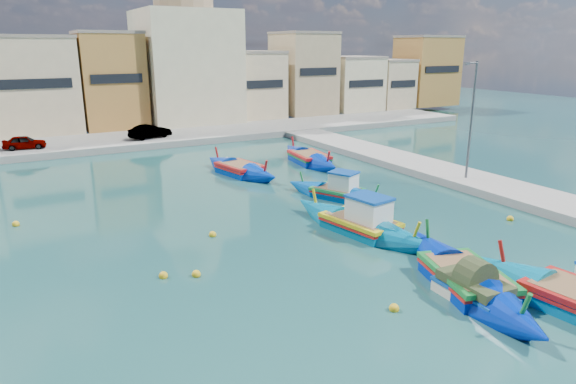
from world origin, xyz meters
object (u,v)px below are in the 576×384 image
object	(u,v)px
luzzu_green	(240,170)
luzzu_blue_cabin	(338,193)
luzzu_turquoise_cabin	(361,225)
quay_street_lamp	(471,120)
luzzu_cyan_mid	(309,159)
church_block	(186,50)
luzzu_blue_south	(466,281)
tender_near	(474,290)

from	to	relation	value
luzzu_green	luzzu_blue_cabin	bearing A→B (deg)	-71.85
luzzu_turquoise_cabin	luzzu_blue_cabin	world-z (taller)	luzzu_turquoise_cabin
luzzu_blue_cabin	luzzu_green	world-z (taller)	luzzu_blue_cabin
quay_street_lamp	luzzu_green	world-z (taller)	quay_street_lamp
luzzu_blue_cabin	quay_street_lamp	bearing A→B (deg)	-10.26
quay_street_lamp	luzzu_blue_cabin	bearing A→B (deg)	169.74
quay_street_lamp	luzzu_cyan_mid	size ratio (longest dim) A/B	0.85
church_block	luzzu_blue_south	world-z (taller)	church_block
luzzu_turquoise_cabin	luzzu_blue_cabin	distance (m)	5.95
luzzu_blue_cabin	tender_near	world-z (taller)	luzzu_blue_cabin
quay_street_lamp	luzzu_turquoise_cabin	size ratio (longest dim) A/B	0.83
church_block	luzzu_blue_south	xyz separation A→B (m)	(-4.19, -44.71, -8.12)
luzzu_green	tender_near	world-z (taller)	luzzu_green
tender_near	luzzu_blue_cabin	bearing A→B (deg)	76.61
church_block	tender_near	xyz separation A→B (m)	(-4.78, -45.58, -7.97)
luzzu_turquoise_cabin	luzzu_green	xyz separation A→B (m)	(-0.37, 13.82, -0.08)
quay_street_lamp	tender_near	size ratio (longest dim) A/B	2.69
church_block	luzzu_cyan_mid	distance (m)	24.70
luzzu_turquoise_cabin	luzzu_cyan_mid	size ratio (longest dim) A/B	1.03
church_block	quay_street_lamp	distance (m)	35.04
luzzu_green	tender_near	xyz separation A→B (m)	(-0.41, -21.58, 0.15)
luzzu_green	tender_near	size ratio (longest dim) A/B	2.93
luzzu_green	tender_near	distance (m)	21.59
luzzu_green	luzzu_turquoise_cabin	bearing A→B (deg)	-88.46
luzzu_green	quay_street_lamp	bearing A→B (deg)	-40.25
church_block	quay_street_lamp	world-z (taller)	church_block
luzzu_green	luzzu_blue_south	bearing A→B (deg)	-89.49
luzzu_cyan_mid	luzzu_blue_south	xyz separation A→B (m)	(-6.11, -21.47, 0.00)
luzzu_blue_south	luzzu_cyan_mid	bearing A→B (deg)	74.11
luzzu_blue_cabin	luzzu_blue_south	world-z (taller)	luzzu_blue_cabin
luzzu_blue_cabin	luzzu_cyan_mid	world-z (taller)	luzzu_blue_cabin
quay_street_lamp	luzzu_blue_cabin	world-z (taller)	quay_street_lamp
luzzu_blue_south	luzzu_green	bearing A→B (deg)	90.51
luzzu_cyan_mid	luzzu_green	xyz separation A→B (m)	(-6.30, -0.75, -0.00)
quay_street_lamp	luzzu_turquoise_cabin	world-z (taller)	quay_street_lamp
church_block	luzzu_green	size ratio (longest dim) A/B	2.20
tender_near	luzzu_cyan_mid	bearing A→B (deg)	73.30
luzzu_turquoise_cabin	quay_street_lamp	bearing A→B (deg)	18.44
church_block	luzzu_green	world-z (taller)	church_block
luzzu_cyan_mid	luzzu_blue_south	size ratio (longest dim) A/B	0.95
luzzu_cyan_mid	luzzu_green	bearing A→B (deg)	-173.17
church_block	luzzu_blue_south	distance (m)	45.63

